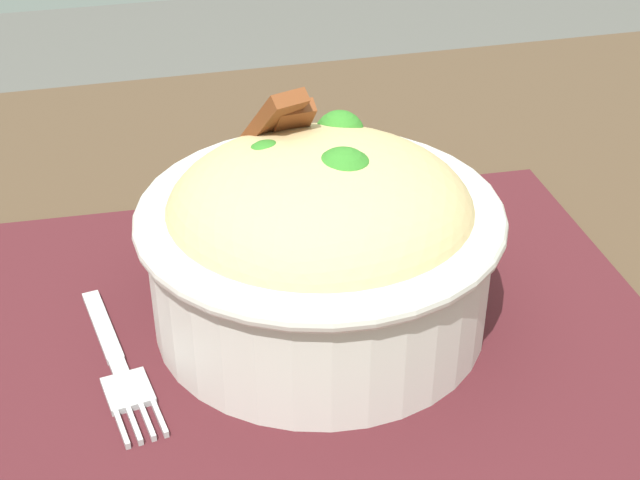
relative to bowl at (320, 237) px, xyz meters
The scene contains 4 objects.
table 0.12m from the bowl, 41.99° to the left, with size 1.35×0.80×0.75m.
placemat 0.07m from the bowl, 10.57° to the left, with size 0.45×0.30×0.00m, color #47191E.
bowl is the anchor object (origin of this frame).
fork 0.12m from the bowl, ahead, with size 0.03×0.13×0.00m.
Camera 1 is at (0.07, 0.36, 1.05)m, focal length 50.94 mm.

